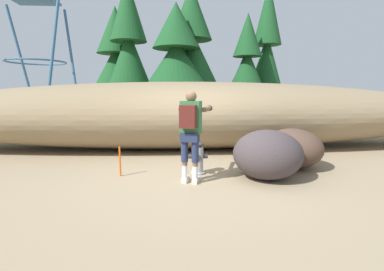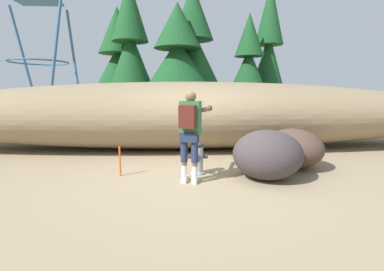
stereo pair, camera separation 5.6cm
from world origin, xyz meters
name	(u,v)px [view 1 (the left image)]	position (x,y,z in m)	size (l,w,h in m)	color
ground_plane	(199,178)	(0.00, 0.00, -0.02)	(56.00, 56.00, 0.04)	#998466
dirt_embankment	(190,115)	(0.00, 3.08, 0.99)	(17.10, 3.20, 1.98)	#897556
fire_hydrant	(198,158)	(-0.01, 0.23, 0.32)	(0.40, 0.35, 0.71)	#B2B2B7
utility_worker	(191,126)	(-0.19, -0.30, 1.06)	(0.69, 1.04, 1.69)	beige
boulder_large	(268,155)	(1.30, -0.19, 0.48)	(1.32, 1.22, 0.95)	#40373A
boulder_mid	(292,148)	(2.12, 0.57, 0.44)	(1.22, 1.31, 0.87)	#4F392E
pine_tree_far_left	(117,62)	(-3.28, 9.21, 3.19)	(2.97, 2.97, 5.83)	#47331E
pine_tree_left	(129,52)	(-2.46, 7.79, 3.45)	(2.50, 2.50, 6.65)	#47331E
pine_tree_center	(176,57)	(-0.35, 6.18, 3.08)	(2.93, 2.93, 5.16)	#47331E
pine_tree_right	(191,50)	(0.30, 7.12, 3.49)	(2.75, 2.75, 6.21)	#47331E
pine_tree_far_right	(247,64)	(2.80, 7.25, 2.92)	(1.96, 1.96, 5.11)	#47331E
pine_tree_ridge_end	(267,56)	(3.99, 8.18, 3.41)	(2.04, 2.04, 6.78)	#47331E
survey_stake	(120,161)	(-1.57, 0.17, 0.30)	(0.04, 0.04, 0.60)	#E55914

